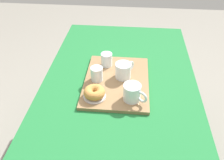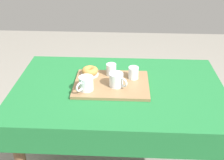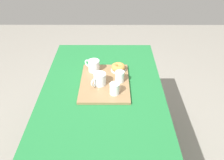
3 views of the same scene
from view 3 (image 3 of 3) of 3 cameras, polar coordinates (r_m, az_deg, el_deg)
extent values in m
plane|color=gray|center=(2.17, -1.84, -17.88)|extent=(6.00, 6.00, 0.00)
cube|color=#1E6B33|center=(1.64, -2.30, -2.16)|extent=(1.29, 0.82, 0.03)
cube|color=#1E6B33|center=(1.76, -15.70, -4.27)|extent=(1.29, 0.01, 0.14)
cube|color=#1E6B33|center=(1.73, 11.49, -4.39)|extent=(1.29, 0.01, 0.14)
cube|color=#1E6B33|center=(2.23, -1.66, 6.02)|extent=(0.01, 0.82, 0.14)
cylinder|color=brown|center=(2.34, -9.46, -1.33)|extent=(0.06, 0.06, 0.72)
cylinder|color=brown|center=(2.32, 6.32, -1.36)|extent=(0.06, 0.06, 0.72)
cube|color=olive|center=(1.66, -1.74, -0.61)|extent=(0.46, 0.34, 0.02)
cylinder|color=white|center=(1.61, -2.93, 0.25)|extent=(0.08, 0.08, 0.08)
cylinder|color=#B27523|center=(1.62, -2.92, 0.03)|extent=(0.07, 0.07, 0.06)
torus|color=white|center=(1.58, -4.28, -0.59)|extent=(0.05, 0.05, 0.06)
cylinder|color=white|center=(1.76, -4.35, 3.44)|extent=(0.08, 0.08, 0.08)
cylinder|color=#B27523|center=(1.76, -4.34, 3.23)|extent=(0.07, 0.07, 0.06)
torus|color=white|center=(1.79, -5.76, 4.01)|extent=(0.04, 0.05, 0.06)
cylinder|color=white|center=(1.53, 0.61, -2.09)|extent=(0.06, 0.06, 0.08)
cylinder|color=silver|center=(1.53, 0.61, -2.44)|extent=(0.05, 0.05, 0.05)
cylinder|color=white|center=(1.64, 1.86, 0.87)|extent=(0.06, 0.06, 0.08)
cylinder|color=silver|center=(1.65, 1.85, 0.32)|extent=(0.05, 0.05, 0.03)
cylinder|color=silver|center=(1.78, 1.50, 2.40)|extent=(0.11, 0.11, 0.01)
torus|color=#BC7F3D|center=(1.76, 1.51, 3.09)|extent=(0.10, 0.10, 0.04)
camera|label=1|loc=(2.38, -3.26, 30.78)|focal=39.06mm
camera|label=2|loc=(1.99, -53.93, 19.26)|focal=44.59mm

